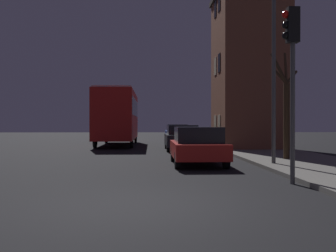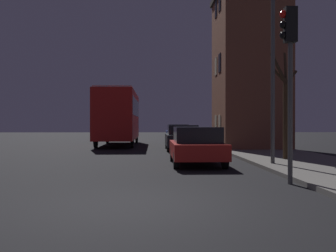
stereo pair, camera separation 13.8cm
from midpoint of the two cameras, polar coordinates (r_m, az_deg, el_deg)
name	(u,v)px [view 1 (the left image)]	position (r m, az deg, el deg)	size (l,w,h in m)	color
ground_plane	(145,205)	(7.25, -4.14, -11.98)	(120.00, 120.00, 0.00)	black
brick_building	(249,69)	(23.65, 12.02, 8.53)	(4.09, 5.07, 9.53)	brown
streetlamp	(261,20)	(14.27, 13.68, 15.37)	(1.23, 0.53, 6.86)	#4C4C4C
traffic_light	(292,58)	(10.21, 17.94, 9.86)	(0.43, 0.24, 4.52)	#4C4C4C
bare_tree	(286,107)	(15.88, 17.26, 2.77)	(1.25, 1.14, 4.46)	#382819
bus	(118,113)	(27.02, -7.83, 1.91)	(2.53, 9.17, 3.86)	red
car_near_lane	(197,145)	(14.09, 4.24, -2.94)	(1.87, 3.94, 1.43)	#B21E19
car_mid_lane	(182,137)	(21.79, 1.92, -1.73)	(1.87, 4.25, 1.47)	black
car_far_lane	(177,133)	(30.65, 1.21, -1.09)	(1.79, 4.33, 1.49)	navy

